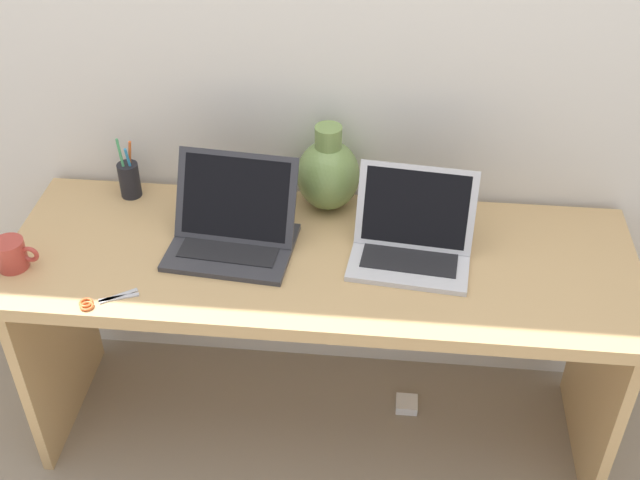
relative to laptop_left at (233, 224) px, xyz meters
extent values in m
plane|color=gray|center=(0.24, -0.03, -0.77)|extent=(6.00, 6.00, 0.00)
cube|color=silver|center=(0.24, 0.30, 0.43)|extent=(4.40, 0.04, 2.40)
cube|color=tan|center=(0.24, -0.03, -0.08)|extent=(1.69, 0.59, 0.04)
cube|color=tan|center=(-0.57, -0.03, -0.43)|extent=(0.03, 0.50, 0.66)
cube|color=tan|center=(1.04, -0.03, -0.43)|extent=(0.03, 0.50, 0.66)
cube|color=#333338|center=(0.00, -0.03, -0.05)|extent=(0.35, 0.28, 0.01)
cube|color=black|center=(0.00, -0.03, -0.05)|extent=(0.27, 0.18, 0.00)
cube|color=#333338|center=(0.00, 0.04, 0.06)|extent=(0.34, 0.15, 0.22)
cube|color=black|center=(0.00, 0.04, 0.06)|extent=(0.30, 0.13, 0.19)
cube|color=silver|center=(0.47, -0.03, -0.05)|extent=(0.33, 0.27, 0.01)
cube|color=black|center=(0.47, -0.03, -0.05)|extent=(0.26, 0.17, 0.00)
cube|color=silver|center=(0.48, 0.04, 0.06)|extent=(0.32, 0.12, 0.21)
cube|color=black|center=(0.48, 0.04, 0.06)|extent=(0.28, 0.11, 0.19)
ellipsoid|color=#75934C|center=(0.24, 0.20, 0.04)|extent=(0.18, 0.18, 0.21)
cylinder|color=#75934C|center=(0.24, 0.20, 0.16)|extent=(0.08, 0.08, 0.06)
cylinder|color=#B23D33|center=(-0.56, -0.16, -0.02)|extent=(0.08, 0.08, 0.08)
torus|color=#B23D33|center=(-0.51, -0.16, -0.02)|extent=(0.05, 0.01, 0.05)
cylinder|color=black|center=(-0.34, 0.20, -0.01)|extent=(0.06, 0.06, 0.11)
cylinder|color=#338CBF|center=(-0.33, 0.19, 0.04)|extent=(0.02, 0.03, 0.13)
cylinder|color=#4CA566|center=(-0.35, 0.19, 0.05)|extent=(0.03, 0.02, 0.16)
cylinder|color=orange|center=(-0.34, 0.21, 0.04)|extent=(0.03, 0.02, 0.15)
cube|color=#B7B7BC|center=(-0.25, -0.25, -0.06)|extent=(0.09, 0.07, 0.00)
cube|color=#B7B7BC|center=(-0.25, -0.25, -0.06)|extent=(0.10, 0.05, 0.00)
torus|color=orange|center=(-0.32, -0.29, -0.06)|extent=(0.03, 0.04, 0.01)
torus|color=orange|center=(-0.32, -0.28, -0.06)|extent=(0.03, 0.04, 0.01)
cube|color=white|center=(0.51, 0.07, -0.75)|extent=(0.07, 0.07, 0.03)
camera|label=1|loc=(0.40, -1.69, 1.28)|focal=44.99mm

